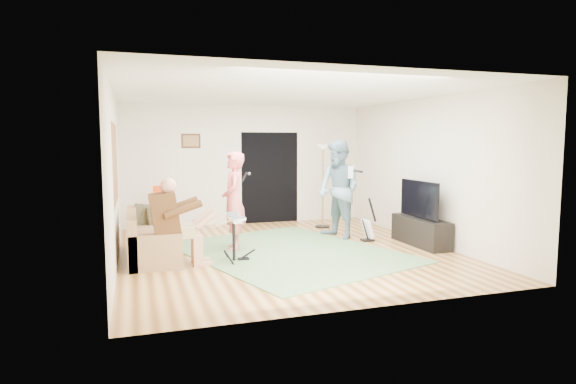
{
  "coord_description": "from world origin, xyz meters",
  "views": [
    {
      "loc": [
        -2.47,
        -7.76,
        1.89
      ],
      "look_at": [
        0.13,
        0.3,
        1.0
      ],
      "focal_mm": 30.0,
      "sensor_mm": 36.0,
      "label": 1
    }
  ],
  "objects_px": {
    "torchiere_lamp": "(323,171)",
    "dining_chair": "(162,219)",
    "singer": "(234,201)",
    "guitar_spare": "(368,229)",
    "guitarist": "(339,190)",
    "tv_cabinet": "(421,231)",
    "television": "(419,199)",
    "sofa": "(148,242)",
    "drum_kit": "(234,241)"
  },
  "relations": [
    {
      "from": "torchiere_lamp",
      "to": "dining_chair",
      "type": "distance_m",
      "value": 3.56
    },
    {
      "from": "singer",
      "to": "guitar_spare",
      "type": "height_order",
      "value": "singer"
    },
    {
      "from": "guitarist",
      "to": "tv_cabinet",
      "type": "bearing_deg",
      "value": 31.16
    },
    {
      "from": "singer",
      "to": "guitarist",
      "type": "bearing_deg",
      "value": 109.32
    },
    {
      "from": "guitar_spare",
      "to": "television",
      "type": "xyz_separation_m",
      "value": [
        0.71,
        -0.61,
        0.61
      ]
    },
    {
      "from": "singer",
      "to": "sofa",
      "type": "bearing_deg",
      "value": -73.16
    },
    {
      "from": "singer",
      "to": "guitar_spare",
      "type": "xyz_separation_m",
      "value": [
        2.57,
        -0.07,
        -0.62
      ]
    },
    {
      "from": "drum_kit",
      "to": "guitar_spare",
      "type": "distance_m",
      "value": 2.85
    },
    {
      "from": "sofa",
      "to": "dining_chair",
      "type": "distance_m",
      "value": 1.71
    },
    {
      "from": "singer",
      "to": "drum_kit",
      "type": "bearing_deg",
      "value": -1.83
    },
    {
      "from": "singer",
      "to": "dining_chair",
      "type": "height_order",
      "value": "singer"
    },
    {
      "from": "sofa",
      "to": "torchiere_lamp",
      "type": "distance_m",
      "value": 4.27
    },
    {
      "from": "torchiere_lamp",
      "to": "dining_chair",
      "type": "xyz_separation_m",
      "value": [
        -3.44,
        -0.08,
        -0.89
      ]
    },
    {
      "from": "sofa",
      "to": "guitar_spare",
      "type": "bearing_deg",
      "value": 1.61
    },
    {
      "from": "guitar_spare",
      "to": "torchiere_lamp",
      "type": "bearing_deg",
      "value": 99.19
    },
    {
      "from": "guitar_spare",
      "to": "tv_cabinet",
      "type": "relative_size",
      "value": 0.59
    },
    {
      "from": "singer",
      "to": "guitarist",
      "type": "height_order",
      "value": "guitarist"
    },
    {
      "from": "torchiere_lamp",
      "to": "television",
      "type": "relative_size",
      "value": 1.62
    },
    {
      "from": "drum_kit",
      "to": "torchiere_lamp",
      "type": "xyz_separation_m",
      "value": [
        2.48,
        2.41,
        0.92
      ]
    },
    {
      "from": "guitar_spare",
      "to": "dining_chair",
      "type": "distance_m",
      "value": 4.03
    },
    {
      "from": "singer",
      "to": "dining_chair",
      "type": "xyz_separation_m",
      "value": [
        -1.14,
        1.5,
        -0.5
      ]
    },
    {
      "from": "sofa",
      "to": "guitarist",
      "type": "bearing_deg",
      "value": 8.49
    },
    {
      "from": "guitarist",
      "to": "guitar_spare",
      "type": "xyz_separation_m",
      "value": [
        0.43,
        -0.42,
        -0.72
      ]
    },
    {
      "from": "television",
      "to": "sofa",
      "type": "bearing_deg",
      "value": 173.99
    },
    {
      "from": "guitarist",
      "to": "tv_cabinet",
      "type": "relative_size",
      "value": 1.37
    },
    {
      "from": "dining_chair",
      "to": "television",
      "type": "distance_m",
      "value": 4.95
    },
    {
      "from": "singer",
      "to": "dining_chair",
      "type": "bearing_deg",
      "value": -132.98
    },
    {
      "from": "sofa",
      "to": "drum_kit",
      "type": "xyz_separation_m",
      "value": [
        1.28,
        -0.65,
        0.07
      ]
    },
    {
      "from": "guitarist",
      "to": "tv_cabinet",
      "type": "height_order",
      "value": "guitarist"
    },
    {
      "from": "drum_kit",
      "to": "sofa",
      "type": "bearing_deg",
      "value": 153.16
    },
    {
      "from": "guitarist",
      "to": "tv_cabinet",
      "type": "distance_m",
      "value": 1.72
    },
    {
      "from": "guitar_spare",
      "to": "tv_cabinet",
      "type": "xyz_separation_m",
      "value": [
        0.76,
        -0.61,
        0.01
      ]
    },
    {
      "from": "television",
      "to": "torchiere_lamp",
      "type": "bearing_deg",
      "value": 113.31
    },
    {
      "from": "singer",
      "to": "guitar_spare",
      "type": "bearing_deg",
      "value": 98.38
    },
    {
      "from": "singer",
      "to": "dining_chair",
      "type": "relative_size",
      "value": 1.7
    },
    {
      "from": "television",
      "to": "dining_chair",
      "type": "bearing_deg",
      "value": 153.78
    },
    {
      "from": "guitarist",
      "to": "guitar_spare",
      "type": "relative_size",
      "value": 2.33
    },
    {
      "from": "torchiere_lamp",
      "to": "tv_cabinet",
      "type": "relative_size",
      "value": 1.3
    },
    {
      "from": "drum_kit",
      "to": "singer",
      "type": "relative_size",
      "value": 0.44
    },
    {
      "from": "singer",
      "to": "dining_chair",
      "type": "distance_m",
      "value": 1.94
    },
    {
      "from": "torchiere_lamp",
      "to": "television",
      "type": "bearing_deg",
      "value": -66.69
    },
    {
      "from": "torchiere_lamp",
      "to": "tv_cabinet",
      "type": "distance_m",
      "value": 2.67
    },
    {
      "from": "dining_chair",
      "to": "television",
      "type": "height_order",
      "value": "television"
    },
    {
      "from": "guitarist",
      "to": "sofa",
      "type": "bearing_deg",
      "value": -99.15
    },
    {
      "from": "sofa",
      "to": "guitar_spare",
      "type": "relative_size",
      "value": 2.3
    },
    {
      "from": "drum_kit",
      "to": "singer",
      "type": "bearing_deg",
      "value": 78.34
    },
    {
      "from": "guitarist",
      "to": "dining_chair",
      "type": "distance_m",
      "value": 3.52
    },
    {
      "from": "singer",
      "to": "guitar_spare",
      "type": "relative_size",
      "value": 2.08
    },
    {
      "from": "sofa",
      "to": "singer",
      "type": "xyz_separation_m",
      "value": [
        1.46,
        0.18,
        0.6
      ]
    },
    {
      "from": "drum_kit",
      "to": "guitar_spare",
      "type": "height_order",
      "value": "guitar_spare"
    }
  ]
}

